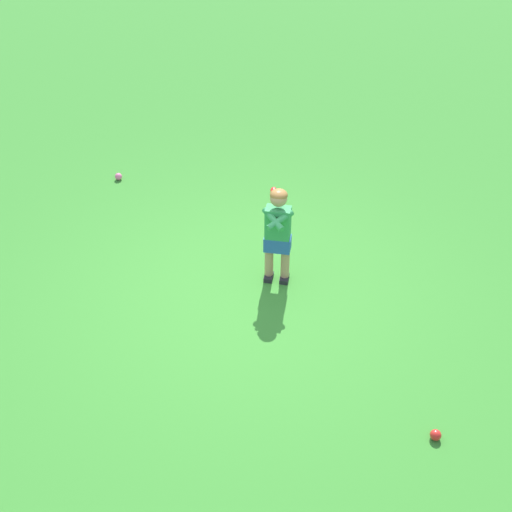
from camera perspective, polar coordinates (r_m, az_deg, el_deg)
ground_plane at (r=6.59m, az=-0.83°, el=-3.22°), size 40.00×40.00×0.00m
child_batter at (r=6.38m, az=1.94°, el=2.56°), size 0.51×0.47×1.08m
play_ball_center_lawn at (r=8.66m, az=-12.19°, el=6.96°), size 0.09×0.09×0.09m
play_ball_far_left at (r=5.47m, az=15.76°, el=-15.14°), size 0.09×0.09×0.09m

